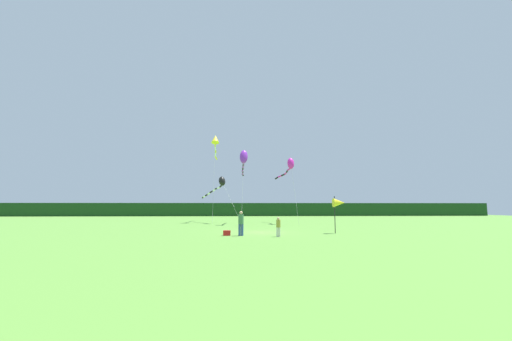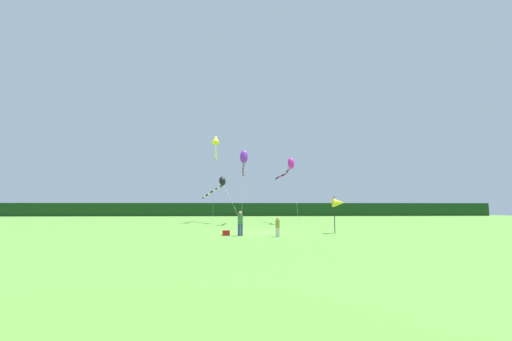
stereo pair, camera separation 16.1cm
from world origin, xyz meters
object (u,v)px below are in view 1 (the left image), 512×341
object	(u,v)px
cooler_box	(227,233)
kite_purple	(244,159)
banner_flag_pole	(339,203)
kite_yellow	(215,141)
kite_magenta	(289,166)
person_child	(278,226)
kite_black	(220,184)
person_adult	(241,222)

from	to	relation	value
cooler_box	kite_purple	size ratio (longest dim) A/B	0.06
banner_flag_pole	kite_yellow	distance (m)	22.46
cooler_box	kite_magenta	bearing A→B (deg)	65.45
person_child	cooler_box	xyz separation A→B (m)	(-3.55, 1.09, -0.56)
person_child	kite_black	distance (m)	19.13
cooler_box	banner_flag_pole	size ratio (longest dim) A/B	0.18
person_child	banner_flag_pole	bearing A→B (deg)	26.63
kite_purple	person_child	bearing A→B (deg)	-81.54
kite_purple	banner_flag_pole	bearing A→B (deg)	-59.43
person_child	kite_black	world-z (taller)	kite_black
banner_flag_pole	kite_black	size ratio (longest dim) A/B	0.32
cooler_box	kite_black	bearing A→B (deg)	95.43
person_child	kite_yellow	distance (m)	23.33
kite_magenta	kite_yellow	size ratio (longest dim) A/B	0.69
kite_magenta	kite_black	xyz separation A→B (m)	(-8.56, 1.63, -2.13)
kite_magenta	banner_flag_pole	bearing A→B (deg)	-83.24
person_adult	person_child	bearing A→B (deg)	-19.32
kite_yellow	kite_black	size ratio (longest dim) A/B	1.31
kite_yellow	person_child	bearing A→B (deg)	-73.65
cooler_box	person_child	bearing A→B (deg)	-17.08
cooler_box	kite_magenta	world-z (taller)	kite_magenta
banner_flag_pole	kite_black	bearing A→B (deg)	123.47
cooler_box	kite_purple	xyz separation A→B (m)	(1.34, 13.71, 7.42)
banner_flag_pole	kite_purple	distance (m)	15.20
person_child	banner_flag_pole	size ratio (longest dim) A/B	0.46
person_adult	kite_black	distance (m)	17.70
person_child	cooler_box	world-z (taller)	person_child
person_adult	kite_purple	world-z (taller)	kite_purple
cooler_box	kite_yellow	distance (m)	21.98
cooler_box	banner_flag_pole	xyz separation A→B (m)	(8.59, 1.44, 2.14)
banner_flag_pole	person_adult	bearing A→B (deg)	-167.84
person_child	kite_yellow	xyz separation A→B (m)	(-5.93, 20.21, 10.02)
person_adult	person_child	size ratio (longest dim) A/B	1.30
cooler_box	kite_magenta	size ratio (longest dim) A/B	0.06
person_adult	banner_flag_pole	xyz separation A→B (m)	(7.60, 1.64, 1.36)
kite_black	kite_yellow	bearing A→B (deg)	109.11
kite_magenta	kite_black	bearing A→B (deg)	169.23
person_adult	kite_purple	distance (m)	15.41
kite_yellow	kite_black	xyz separation A→B (m)	(0.78, -2.26, -5.86)
cooler_box	kite_yellow	bearing A→B (deg)	97.11
person_child	kite_purple	world-z (taller)	kite_purple
person_adult	kite_yellow	size ratio (longest dim) A/B	0.15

